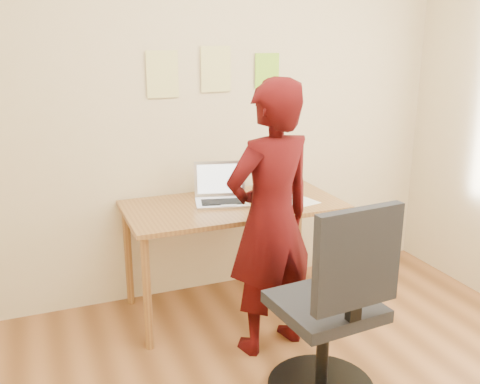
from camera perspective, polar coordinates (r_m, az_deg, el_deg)
name	(u,v)px	position (r m, az deg, el deg)	size (l,w,h in m)	color
room	(354,155)	(2.12, 12.03, 3.86)	(3.58, 3.58, 2.78)	brown
desk	(233,216)	(3.51, -0.74, -2.59)	(1.40, 0.70, 0.74)	olive
laptop	(221,194)	(3.52, -2.03, -0.19)	(0.40, 0.37, 0.24)	#B5B5BC
paper_sheet	(294,200)	(3.57, 5.82, -0.84)	(0.21, 0.30, 0.00)	white
phone	(277,208)	(3.38, 3.99, -1.74)	(0.11, 0.14, 0.01)	black
wall_note_left	(162,74)	(3.56, -8.27, 12.32)	(0.21, 0.00, 0.30)	#E2DD87
wall_note_mid	(216,69)	(3.67, -2.59, 12.97)	(0.21, 0.00, 0.30)	#E2DD87
wall_note_right	(267,71)	(3.81, 2.91, 12.77)	(0.18, 0.00, 0.24)	#92D830
office_chair	(333,319)	(2.73, 9.86, -13.16)	(0.56, 0.56, 1.07)	black
person	(271,220)	(3.02, 3.30, -3.00)	(0.58, 0.38, 1.59)	#3A0708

